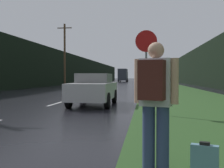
# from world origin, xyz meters

# --- Properties ---
(grass_verge) EXTENTS (6.00, 240.00, 0.02)m
(grass_verge) POSITION_xyz_m (6.92, 40.00, 0.01)
(grass_verge) COLOR #2D5123
(grass_verge) RESTS_ON ground_plane
(lane_stripe_c) EXTENTS (0.12, 3.00, 0.01)m
(lane_stripe_c) POSITION_xyz_m (0.00, 13.74, 0.00)
(lane_stripe_c) COLOR silver
(lane_stripe_c) RESTS_ON ground_plane
(lane_stripe_d) EXTENTS (0.12, 3.00, 0.01)m
(lane_stripe_d) POSITION_xyz_m (0.00, 20.74, 0.00)
(lane_stripe_d) COLOR silver
(lane_stripe_d) RESTS_ON ground_plane
(lane_stripe_e) EXTENTS (0.12, 3.00, 0.01)m
(lane_stripe_e) POSITION_xyz_m (0.00, 27.74, 0.00)
(lane_stripe_e) COLOR silver
(lane_stripe_e) RESTS_ON ground_plane
(treeline_far_side) EXTENTS (2.00, 140.00, 5.48)m
(treeline_far_side) POSITION_xyz_m (-9.92, 50.00, 2.74)
(treeline_far_side) COLOR black
(treeline_far_side) RESTS_ON ground_plane
(treeline_near_side) EXTENTS (2.00, 140.00, 5.71)m
(treeline_near_side) POSITION_xyz_m (12.92, 50.00, 2.86)
(treeline_near_side) COLOR black
(treeline_near_side) RESTS_ON ground_plane
(utility_pole_far) EXTENTS (1.80, 0.24, 7.83)m
(utility_pole_far) POSITION_xyz_m (-5.58, 33.90, 4.04)
(utility_pole_far) COLOR #4C3823
(utility_pole_far) RESTS_ON ground_plane
(stop_sign) EXTENTS (0.75, 0.07, 2.92)m
(stop_sign) POSITION_xyz_m (4.35, 10.09, 1.83)
(stop_sign) COLOR slate
(stop_sign) RESTS_ON ground_plane
(hitchhiker_with_backpack) EXTENTS (0.59, 0.50, 1.76)m
(hitchhiker_with_backpack) POSITION_xyz_m (4.46, 4.09, 1.01)
(hitchhiker_with_backpack) COLOR navy
(hitchhiker_with_backpack) RESTS_ON ground_plane
(suitcase) EXTENTS (0.38, 0.21, 0.42)m
(suitcase) POSITION_xyz_m (5.12, 4.13, 0.20)
(suitcase) COLOR #6093A8
(suitcase) RESTS_ON ground_plane
(car_passing_near) EXTENTS (1.82, 4.27, 1.45)m
(car_passing_near) POSITION_xyz_m (1.96, 13.00, 0.75)
(car_passing_near) COLOR #BCBCBC
(car_passing_near) RESTS_ON ground_plane
(delivery_truck) EXTENTS (2.45, 8.10, 3.54)m
(delivery_truck) POSITION_xyz_m (-1.96, 78.31, 1.88)
(delivery_truck) COLOR black
(delivery_truck) RESTS_ON ground_plane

